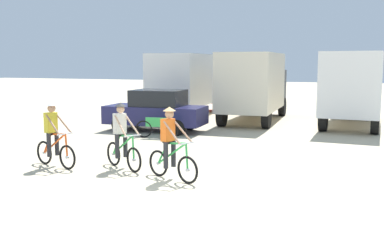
% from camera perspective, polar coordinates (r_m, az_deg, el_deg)
% --- Properties ---
extents(ground_plane, '(120.00, 120.00, 0.00)m').
position_cam_1_polar(ground_plane, '(10.03, -6.47, -9.50)').
color(ground_plane, beige).
extents(box_truck_white_box, '(2.67, 6.85, 3.35)m').
position_cam_1_polar(box_truck_white_box, '(24.58, -0.62, 4.93)').
color(box_truck_white_box, white).
rests_on(box_truck_white_box, ground).
extents(box_truck_cream_rv, '(2.54, 6.80, 3.35)m').
position_cam_1_polar(box_truck_cream_rv, '(22.30, 7.94, 4.62)').
color(box_truck_cream_rv, beige).
rests_on(box_truck_cream_rv, ground).
extents(box_truck_avon_van, '(2.67, 6.85, 3.35)m').
position_cam_1_polar(box_truck_avon_van, '(21.81, 19.88, 4.20)').
color(box_truck_avon_van, white).
rests_on(box_truck_avon_van, ground).
extents(sedan_parked, '(4.26, 1.91, 1.76)m').
position_cam_1_polar(sedan_parked, '(19.00, -4.57, 1.21)').
color(sedan_parked, '#1E1E4C').
rests_on(sedan_parked, ground).
extents(cyclist_orange_shirt, '(1.67, 0.67, 1.82)m').
position_cam_1_polar(cyclist_orange_shirt, '(13.03, -17.22, -2.06)').
color(cyclist_orange_shirt, black).
rests_on(cyclist_orange_shirt, ground).
extents(cyclist_cowboy_hat, '(1.54, 0.92, 1.82)m').
position_cam_1_polar(cyclist_cowboy_hat, '(12.37, -8.91, -2.30)').
color(cyclist_cowboy_hat, black).
rests_on(cyclist_cowboy_hat, ground).
extents(cyclist_near_camera, '(1.61, 0.81, 1.82)m').
position_cam_1_polar(cyclist_near_camera, '(11.09, -2.72, -3.34)').
color(cyclist_near_camera, black).
rests_on(cyclist_near_camera, ground).
extents(bicycle_spare, '(1.72, 0.50, 0.97)m').
position_cam_1_polar(bicycle_spare, '(17.26, -4.49, -1.02)').
color(bicycle_spare, black).
rests_on(bicycle_spare, ground).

